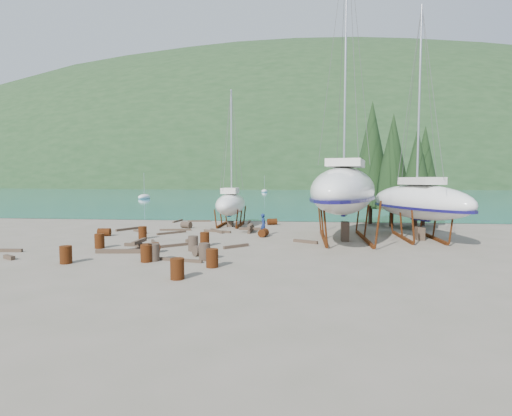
# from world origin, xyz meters

# --- Properties ---
(ground) EXTENTS (600.00, 600.00, 0.00)m
(ground) POSITION_xyz_m (0.00, 0.00, 0.00)
(ground) COLOR #696453
(ground) RESTS_ON ground
(bay_water) EXTENTS (700.00, 700.00, 0.00)m
(bay_water) POSITION_xyz_m (0.00, 315.00, 0.01)
(bay_water) COLOR #185F7B
(bay_water) RESTS_ON ground
(far_hill) EXTENTS (800.00, 360.00, 110.00)m
(far_hill) POSITION_xyz_m (0.00, 320.00, 0.00)
(far_hill) COLOR #1C361B
(far_hill) RESTS_ON ground
(far_house_left) EXTENTS (6.60, 5.60, 5.60)m
(far_house_left) POSITION_xyz_m (-60.00, 190.00, 2.92)
(far_house_left) COLOR beige
(far_house_left) RESTS_ON ground
(far_house_center) EXTENTS (6.60, 5.60, 5.60)m
(far_house_center) POSITION_xyz_m (-20.00, 190.00, 2.92)
(far_house_center) COLOR beige
(far_house_center) RESTS_ON ground
(far_house_right) EXTENTS (6.60, 5.60, 5.60)m
(far_house_right) POSITION_xyz_m (30.00, 190.00, 2.92)
(far_house_right) COLOR beige
(far_house_right) RESTS_ON ground
(cypress_near_right) EXTENTS (3.60, 3.60, 10.00)m
(cypress_near_right) POSITION_xyz_m (12.50, 12.00, 5.79)
(cypress_near_right) COLOR black
(cypress_near_right) RESTS_ON ground
(cypress_mid_right) EXTENTS (3.06, 3.06, 8.50)m
(cypress_mid_right) POSITION_xyz_m (14.00, 10.00, 4.92)
(cypress_mid_right) COLOR black
(cypress_mid_right) RESTS_ON ground
(cypress_back_left) EXTENTS (4.14, 4.14, 11.50)m
(cypress_back_left) POSITION_xyz_m (11.00, 14.00, 6.66)
(cypress_back_left) COLOR black
(cypress_back_left) RESTS_ON ground
(cypress_far_right) EXTENTS (3.24, 3.24, 9.00)m
(cypress_far_right) POSITION_xyz_m (15.50, 13.00, 5.21)
(cypress_far_right) COLOR black
(cypress_far_right) RESTS_ON ground
(moored_boat_left) EXTENTS (2.00, 5.00, 6.05)m
(moored_boat_left) POSITION_xyz_m (-30.00, 60.00, 0.39)
(moored_boat_left) COLOR white
(moored_boat_left) RESTS_ON ground
(moored_boat_mid) EXTENTS (2.00, 5.00, 6.05)m
(moored_boat_mid) POSITION_xyz_m (10.00, 80.00, 0.39)
(moored_boat_mid) COLOR white
(moored_boat_mid) RESTS_ON ground
(moored_boat_far) EXTENTS (2.00, 5.00, 6.05)m
(moored_boat_far) POSITION_xyz_m (-8.00, 110.00, 0.39)
(moored_boat_far) COLOR white
(moored_boat_far) RESTS_ON ground
(large_sailboat_near) EXTENTS (6.84, 14.17, 21.45)m
(large_sailboat_near) POSITION_xyz_m (7.45, 3.41, 3.45)
(large_sailboat_near) COLOR white
(large_sailboat_near) RESTS_ON ground
(large_sailboat_far) EXTENTS (6.39, 10.65, 16.23)m
(large_sailboat_far) POSITION_xyz_m (12.65, 4.36, 2.65)
(large_sailboat_far) COLOR white
(large_sailboat_far) RESTS_ON ground
(small_sailboat_shore) EXTENTS (2.49, 7.64, 12.18)m
(small_sailboat_shore) POSITION_xyz_m (-1.80, 10.66, 2.01)
(small_sailboat_shore) COLOR white
(small_sailboat_shore) RESTS_ON ground
(worker) EXTENTS (0.52, 0.67, 1.64)m
(worker) POSITION_xyz_m (1.70, 4.83, 0.82)
(worker) COLOR #122151
(worker) RESTS_ON ground
(drum_0) EXTENTS (0.58, 0.58, 0.88)m
(drum_0) POSITION_xyz_m (-7.07, -6.25, 0.44)
(drum_0) COLOR #602F10
(drum_0) RESTS_ON ground
(drum_1) EXTENTS (1.02, 1.04, 0.58)m
(drum_1) POSITION_xyz_m (-0.94, -3.40, 0.29)
(drum_1) COLOR #2D2823
(drum_1) RESTS_ON ground
(drum_2) EXTENTS (0.96, 0.70, 0.58)m
(drum_2) POSITION_xyz_m (-9.98, 3.24, 0.29)
(drum_2) COLOR #602F10
(drum_2) RESTS_ON ground
(drum_3) EXTENTS (0.58, 0.58, 0.88)m
(drum_3) POSITION_xyz_m (-0.61, -8.67, 0.44)
(drum_3) COLOR #602F10
(drum_3) RESTS_ON ground
(drum_4) EXTENTS (1.00, 0.80, 0.58)m
(drum_4) POSITION_xyz_m (1.82, 12.04, 0.29)
(drum_4) COLOR #602F10
(drum_4) RESTS_ON ground
(drum_5) EXTENTS (0.58, 0.58, 0.88)m
(drum_5) POSITION_xyz_m (-1.76, -2.08, 0.44)
(drum_5) COLOR #2D2823
(drum_5) RESTS_ON ground
(drum_6) EXTENTS (0.77, 0.99, 0.58)m
(drum_6) POSITION_xyz_m (1.77, 4.17, 0.29)
(drum_6) COLOR #602F10
(drum_6) RESTS_ON ground
(drum_7) EXTENTS (0.58, 0.58, 0.88)m
(drum_7) POSITION_xyz_m (0.33, -6.27, 0.44)
(drum_7) COLOR #602F10
(drum_7) RESTS_ON ground
(drum_8) EXTENTS (0.58, 0.58, 0.88)m
(drum_8) POSITION_xyz_m (-6.58, 2.16, 0.44)
(drum_8) COLOR #602F10
(drum_8) RESTS_ON ground
(drum_9) EXTENTS (1.03, 0.86, 0.58)m
(drum_9) POSITION_xyz_m (-5.33, 8.66, 0.29)
(drum_9) COLOR #2D2823
(drum_9) RESTS_ON ground
(drum_10) EXTENTS (0.58, 0.58, 0.88)m
(drum_10) POSITION_xyz_m (-3.25, -5.43, 0.44)
(drum_10) COLOR #602F10
(drum_10) RESTS_ON ground
(drum_11) EXTENTS (0.67, 0.94, 0.58)m
(drum_11) POSITION_xyz_m (0.39, 7.56, 0.29)
(drum_11) COLOR #2D2823
(drum_11) RESTS_ON ground
(drum_12) EXTENTS (1.03, 1.03, 0.58)m
(drum_12) POSITION_xyz_m (-3.96, -3.01, 0.29)
(drum_12) COLOR #602F10
(drum_12) RESTS_ON ground
(drum_13) EXTENTS (0.58, 0.58, 0.88)m
(drum_13) POSITION_xyz_m (-7.65, -1.83, 0.44)
(drum_13) COLOR #602F10
(drum_13) RESTS_ON ground
(drum_14) EXTENTS (0.58, 0.58, 0.88)m
(drum_14) POSITION_xyz_m (-1.49, -0.36, 0.44)
(drum_14) COLOR #602F10
(drum_14) RESTS_ON ground
(drum_16) EXTENTS (0.58, 0.58, 0.88)m
(drum_16) POSITION_xyz_m (-2.97, -5.14, 0.44)
(drum_16) COLOR #2D2823
(drum_16) RESTS_ON ground
(drum_17) EXTENTS (0.58, 0.58, 0.88)m
(drum_17) POSITION_xyz_m (-0.44, -4.66, 0.44)
(drum_17) COLOR #2D2823
(drum_17) RESTS_ON ground
(timber_0) EXTENTS (0.28, 2.54, 0.14)m
(timber_0) POSITION_xyz_m (-7.72, 13.76, 0.07)
(timber_0) COLOR #4F3B2D
(timber_0) RESTS_ON ground
(timber_1) EXTENTS (1.62, 1.02, 0.19)m
(timber_1) POSITION_xyz_m (4.79, 1.63, 0.10)
(timber_1) COLOR #4F3B2D
(timber_1) RESTS_ON ground
(timber_2) EXTENTS (1.19, 2.06, 0.19)m
(timber_2) POSITION_xyz_m (-9.78, 6.76, 0.09)
(timber_2) COLOR #4F3B2D
(timber_2) RESTS_ON ground
(timber_3) EXTENTS (2.55, 0.70, 0.15)m
(timber_3) POSITION_xyz_m (-1.65, -5.11, 0.07)
(timber_3) COLOR #4F3B2D
(timber_3) RESTS_ON ground
(timber_4) EXTENTS (0.22, 1.94, 0.17)m
(timber_4) POSITION_xyz_m (-3.05, 2.00, 0.09)
(timber_4) COLOR #4F3B2D
(timber_4) RESTS_ON ground
(timber_5) EXTENTS (2.15, 2.04, 0.16)m
(timber_5) POSITION_xyz_m (-3.60, -1.00, 0.08)
(timber_5) COLOR #4F3B2D
(timber_5) RESTS_ON ground
(timber_6) EXTENTS (0.36, 1.93, 0.19)m
(timber_6) POSITION_xyz_m (-0.48, 13.30, 0.10)
(timber_6) COLOR #4F3B2D
(timber_6) RESTS_ON ground
(timber_7) EXTENTS (1.42, 1.42, 0.17)m
(timber_7) POSITION_xyz_m (0.55, -0.67, 0.09)
(timber_7) COLOR #4F3B2D
(timber_7) RESTS_ON ground
(timber_8) EXTENTS (1.43, 1.80, 0.19)m
(timber_8) POSITION_xyz_m (-2.16, 6.31, 0.09)
(timber_8) COLOR #4F3B2D
(timber_8) RESTS_ON ground
(timber_9) EXTENTS (2.20, 0.59, 0.15)m
(timber_9) POSITION_xyz_m (-5.58, 13.97, 0.08)
(timber_9) COLOR #4F3B2D
(timber_9) RESTS_ON ground
(timber_10) EXTENTS (2.35, 0.99, 0.16)m
(timber_10) POSITION_xyz_m (-2.12, 6.29, 0.08)
(timber_10) COLOR #4F3B2D
(timber_10) RESTS_ON ground
(timber_11) EXTENTS (1.76, 2.03, 0.15)m
(timber_11) POSITION_xyz_m (-5.42, 5.03, 0.08)
(timber_11) COLOR #4F3B2D
(timber_11) RESTS_ON ground
(timber_12) EXTENTS (1.01, 1.83, 0.17)m
(timber_12) POSITION_xyz_m (-4.98, 0.10, 0.08)
(timber_12) COLOR #4F3B2D
(timber_12) RESTS_ON ground
(timber_13) EXTENTS (0.88, 0.61, 0.22)m
(timber_13) POSITION_xyz_m (-10.63, -5.61, 0.11)
(timber_13) COLOR #4F3B2D
(timber_13) RESTS_ON ground
(timber_14) EXTENTS (2.50, 0.41, 0.18)m
(timber_14) POSITION_xyz_m (-12.68, -3.67, 0.09)
(timber_14) COLOR #4F3B2D
(timber_14) RESTS_ON ground
(timber_15) EXTENTS (2.54, 0.60, 0.15)m
(timber_15) POSITION_xyz_m (-5.72, 6.89, 0.07)
(timber_15) COLOR #4F3B2D
(timber_15) RESTS_ON ground
(timber_16) EXTENTS (2.80, 0.57, 0.23)m
(timber_16) POSITION_xyz_m (-5.64, -3.27, 0.11)
(timber_16) COLOR #4F3B2D
(timber_16) RESTS_ON ground
(timber_17) EXTENTS (1.70, 1.57, 0.16)m
(timber_17) POSITION_xyz_m (-8.17, 5.47, 0.08)
(timber_17) COLOR #4F3B2D
(timber_17) RESTS_ON ground
(timber_pile_fore) EXTENTS (1.80, 1.80, 0.60)m
(timber_pile_fore) POSITION_xyz_m (-5.03, -2.09, 0.30)
(timber_pile_fore) COLOR #4F3B2D
(timber_pile_fore) RESTS_ON ground
(timber_pile_aft) EXTENTS (1.80, 1.80, 0.60)m
(timber_pile_aft) POSITION_xyz_m (0.50, 6.39, 0.30)
(timber_pile_aft) COLOR #4F3B2D
(timber_pile_aft) RESTS_ON ground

